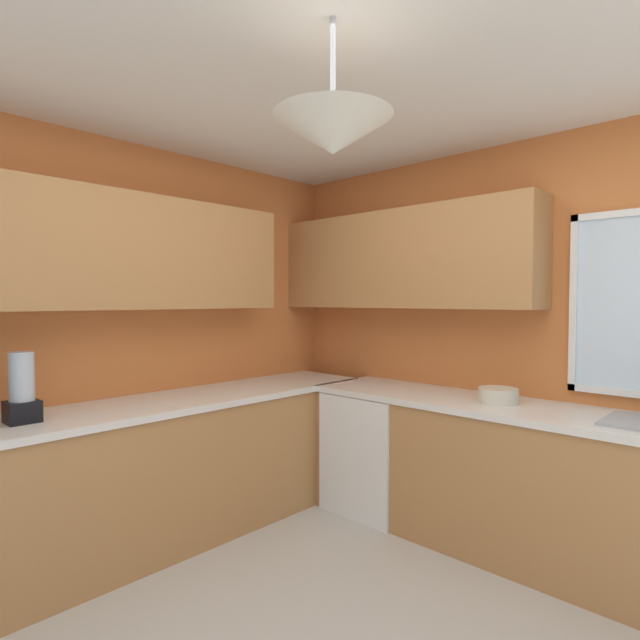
{
  "coord_description": "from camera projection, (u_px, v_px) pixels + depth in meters",
  "views": [
    {
      "loc": [
        1.25,
        -1.38,
        1.51
      ],
      "look_at": [
        -0.72,
        0.68,
        1.39
      ],
      "focal_mm": 28.42,
      "sensor_mm": 36.0,
      "label": 1
    }
  ],
  "objects": [
    {
      "name": "blender_appliance",
      "position": [
        22.0,
        391.0,
        2.57
      ],
      "size": [
        0.15,
        0.15,
        0.36
      ],
      "color": "black",
      "rests_on": "counter_run_left"
    },
    {
      "name": "dishwasher",
      "position": [
        378.0,
        450.0,
        3.66
      ],
      "size": [
        0.6,
        0.6,
        0.84
      ],
      "primitive_type": "cube",
      "color": "white",
      "rests_on": "ground_plane"
    },
    {
      "name": "bowl",
      "position": [
        498.0,
        395.0,
        3.06
      ],
      "size": [
        0.23,
        0.23,
        0.09
      ],
      "primitive_type": "cylinder",
      "color": "beige",
      "rests_on": "counter_run_back"
    },
    {
      "name": "counter_run_left",
      "position": [
        133.0,
        479.0,
        3.01
      ],
      "size": [
        0.65,
        3.48,
        0.89
      ],
      "color": "#AD7542",
      "rests_on": "ground_plane"
    },
    {
      "name": "room_shell",
      "position": [
        297.0,
        244.0,
        2.82
      ],
      "size": [
        3.95,
        3.87,
        2.59
      ],
      "color": "#D17238",
      "rests_on": "ground_plane"
    },
    {
      "name": "counter_run_back",
      "position": [
        543.0,
        486.0,
        2.89
      ],
      "size": [
        3.04,
        0.65,
        0.89
      ],
      "color": "#AD7542",
      "rests_on": "ground_plane"
    }
  ]
}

